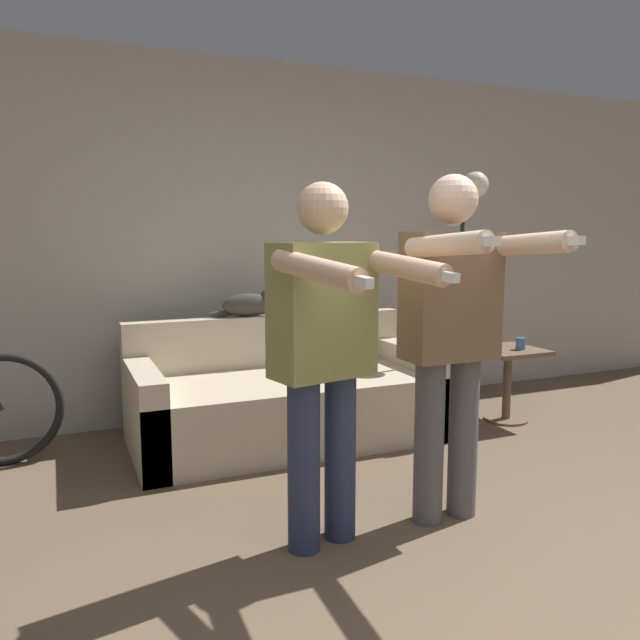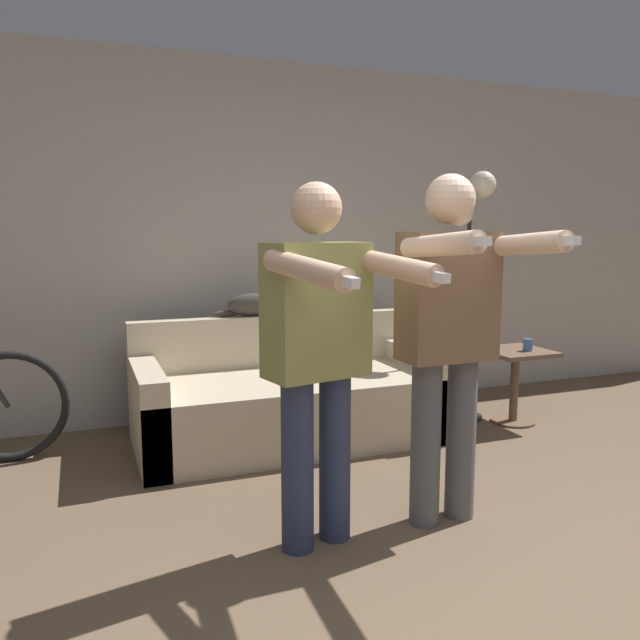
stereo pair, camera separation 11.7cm
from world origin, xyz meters
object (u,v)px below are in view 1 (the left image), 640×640
couch (287,400)px  floor_lamp (463,229)px  side_table (508,369)px  cup (521,344)px  person_right (452,325)px  cat (251,304)px  person_left (325,343)px

couch → floor_lamp: 1.76m
side_table → cup: (0.05, -0.06, 0.19)m
person_right → couch: bearing=101.2°
couch → side_table: 1.64m
couch → person_right: 1.60m
cat → floor_lamp: bearing=-14.7°
side_table → floor_lamp: bearing=139.1°
person_right → floor_lamp: size_ratio=0.90×
cat → cup: size_ratio=5.91×
cat → person_left: bearing=-96.9°
person_left → side_table: 2.34m
side_table → couch: bearing=171.2°
couch → cup: (1.67, -0.31, 0.31)m
couch → person_left: person_left is taller
person_right → floor_lamp: floor_lamp is taller
cat → side_table: size_ratio=0.94×
cat → couch: bearing=-71.1°
person_right → cat: size_ratio=3.23×
side_table → cat: bearing=160.6°
cup → floor_lamp: bearing=137.5°
person_right → side_table: 1.85m
couch → side_table: bearing=-8.8°
couch → floor_lamp: (1.36, -0.02, 1.13)m
person_right → cup: person_right is taller
cat → side_table: 1.91m
person_left → cup: 2.32m
person_left → floor_lamp: (1.70, 1.39, 0.48)m
person_right → floor_lamp: (1.06, 1.39, 0.44)m
couch → cup: couch is taller
person_left → floor_lamp: 2.25m
couch → cat: size_ratio=3.99×
person_right → side_table: person_right is taller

